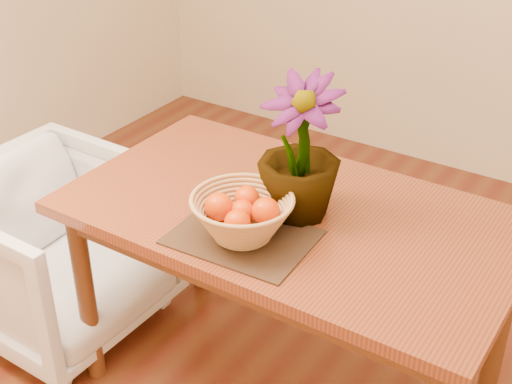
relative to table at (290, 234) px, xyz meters
The scene contains 6 objects.
table is the anchor object (origin of this frame).
placemat 0.23m from the table, 100.43° to the right, with size 0.40×0.30×0.01m, color #372114.
wicker_basket 0.26m from the table, 100.43° to the right, with size 0.30×0.30×0.12m.
orange_pile 0.28m from the table, 100.43° to the right, with size 0.21×0.20×0.08m.
potted_plant 0.31m from the table, 13.33° to the right, with size 0.25×0.25×0.44m, color #174212.
armchair 1.00m from the table, behind, with size 0.71×0.67×0.74m, color gray.
Camera 1 is at (0.93, -1.33, 1.90)m, focal length 50.00 mm.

